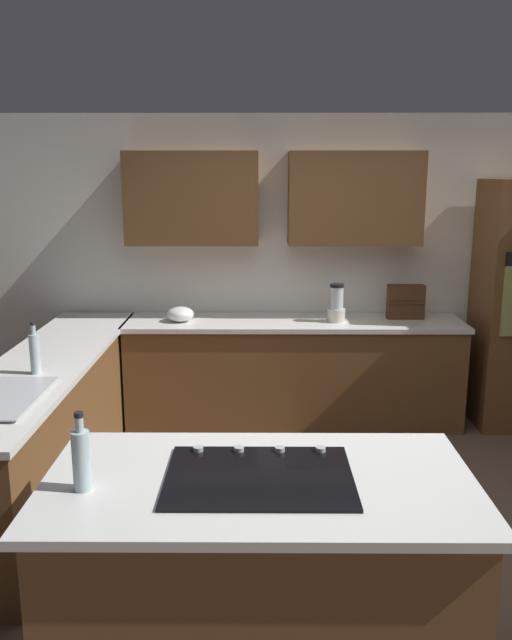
# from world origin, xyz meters

# --- Properties ---
(ground_plane) EXTENTS (14.00, 14.00, 0.00)m
(ground_plane) POSITION_xyz_m (0.00, 0.00, 0.00)
(ground_plane) COLOR brown
(wall_back) EXTENTS (6.00, 0.44, 2.60)m
(wall_back) POSITION_xyz_m (0.07, -2.04, 1.46)
(wall_back) COLOR white
(wall_back) RESTS_ON ground
(lower_cabinets_back) EXTENTS (2.80, 0.60, 0.86)m
(lower_cabinets_back) POSITION_xyz_m (0.10, -1.72, 0.43)
(lower_cabinets_back) COLOR brown
(lower_cabinets_back) RESTS_ON ground
(countertop_back) EXTENTS (2.84, 0.64, 0.04)m
(countertop_back) POSITION_xyz_m (0.10, -1.72, 0.88)
(countertop_back) COLOR silver
(countertop_back) RESTS_ON lower_cabinets_back
(lower_cabinets_side) EXTENTS (0.60, 2.90, 0.86)m
(lower_cabinets_side) POSITION_xyz_m (1.82, -0.55, 0.43)
(lower_cabinets_side) COLOR brown
(lower_cabinets_side) RESTS_ON ground
(countertop_side) EXTENTS (0.64, 2.94, 0.04)m
(countertop_side) POSITION_xyz_m (1.82, -0.55, 0.88)
(countertop_side) COLOR silver
(countertop_side) RESTS_ON lower_cabinets_side
(island_base) EXTENTS (1.68, 0.86, 0.86)m
(island_base) POSITION_xyz_m (0.39, 1.16, 0.43)
(island_base) COLOR brown
(island_base) RESTS_ON ground
(island_top) EXTENTS (1.76, 0.94, 0.04)m
(island_top) POSITION_xyz_m (0.39, 1.16, 0.88)
(island_top) COLOR silver
(island_top) RESTS_ON island_base
(cooktop) EXTENTS (0.76, 0.56, 0.03)m
(cooktop) POSITION_xyz_m (0.39, 1.16, 0.91)
(cooktop) COLOR black
(cooktop) RESTS_ON island_top
(blender) EXTENTS (0.15, 0.15, 0.32)m
(blender) POSITION_xyz_m (-0.25, -1.68, 1.04)
(blender) COLOR beige
(blender) RESTS_ON countertop_back
(mixing_bowl) EXTENTS (0.22, 0.22, 0.12)m
(mixing_bowl) POSITION_xyz_m (1.05, -1.68, 0.96)
(mixing_bowl) COLOR white
(mixing_bowl) RESTS_ON countertop_back
(spice_rack) EXTENTS (0.31, 0.11, 0.29)m
(spice_rack) POSITION_xyz_m (-0.85, -1.80, 1.05)
(spice_rack) COLOR #472B19
(spice_rack) RESTS_ON countertop_back
(dish_soap_bottle) EXTENTS (0.06, 0.06, 0.33)m
(dish_soap_bottle) POSITION_xyz_m (1.77, -0.24, 1.04)
(dish_soap_bottle) COLOR silver
(dish_soap_bottle) RESTS_ON countertop_side
(oil_bottle) EXTENTS (0.07, 0.07, 0.32)m
(oil_bottle) POSITION_xyz_m (1.08, 1.26, 1.03)
(oil_bottle) COLOR silver
(oil_bottle) RESTS_ON island_top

